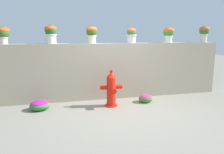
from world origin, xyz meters
TOP-DOWN VIEW (x-y plane):
  - ground_plane at (0.00, 0.00)m, footprint 24.00×24.00m
  - stone_wall at (0.00, 1.27)m, footprint 6.22×0.32m
  - potted_plant_0 at (-2.69, 1.30)m, footprint 0.32×0.32m
  - potted_plant_1 at (-1.59, 1.29)m, footprint 0.30×0.30m
  - potted_plant_2 at (-0.56, 1.30)m, footprint 0.30×0.30m
  - potted_plant_3 at (0.54, 1.30)m, footprint 0.29×0.29m
  - potted_plant_4 at (1.65, 1.29)m, footprint 0.31×0.31m
  - potted_plant_5 at (2.77, 1.25)m, footprint 0.30×0.30m
  - fire_hydrant at (-0.21, 0.53)m, footprint 0.54×0.44m
  - flower_bush_left at (-1.90, 0.65)m, footprint 0.46×0.41m
  - flower_bush_right at (0.73, 0.62)m, footprint 0.36×0.33m

SIDE VIEW (x-z plane):
  - ground_plane at x=0.00m, z-range 0.00..0.00m
  - flower_bush_right at x=0.73m, z-range 0.00..0.21m
  - flower_bush_left at x=-1.90m, z-range 0.00..0.23m
  - fire_hydrant at x=-0.21m, z-range -0.04..0.85m
  - stone_wall at x=0.00m, z-range 0.00..1.50m
  - potted_plant_3 at x=0.54m, z-range 1.53..1.94m
  - potted_plant_0 at x=-2.69m, z-range 1.56..1.98m
  - potted_plant_4 at x=1.65m, z-range 1.55..1.99m
  - potted_plant_1 at x=-1.59m, z-range 1.54..2.01m
  - potted_plant_2 at x=-0.56m, z-range 1.56..2.00m
  - potted_plant_5 at x=2.77m, z-range 1.58..2.05m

